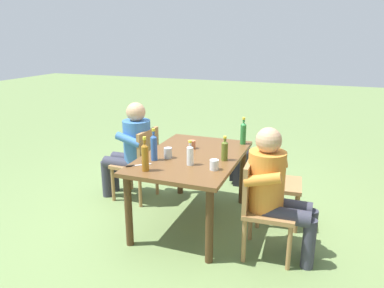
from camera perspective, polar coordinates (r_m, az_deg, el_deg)
ground_plane at (r=3.99m, az=0.00°, el=-11.96°), size 24.00×24.00×0.00m
dining_table at (r=3.72m, az=0.00°, el=-3.19°), size 1.42×0.95×0.74m
chair_near_left at (r=4.34m, az=-8.14°, el=-2.57°), size 0.47×0.47×0.87m
chair_far_right at (r=3.31m, az=10.77°, el=-9.10°), size 0.46×0.46×0.87m
chair_far_left at (r=3.89m, az=12.43°, el=-5.19°), size 0.47×0.47×0.87m
person_in_white_shirt at (r=4.35m, az=-9.45°, el=-0.29°), size 0.47×0.61×1.18m
person_in_plaid_shirt at (r=3.23m, az=12.86°, el=-6.64°), size 0.47×0.61×1.18m
bottle_blue at (r=3.53m, az=-5.98°, el=-0.42°), size 0.06×0.06×0.32m
bottle_olive at (r=3.52m, az=5.13°, el=-0.94°), size 0.06×0.06×0.24m
bottle_amber at (r=3.26m, az=-7.35°, el=-1.92°), size 0.06×0.06×0.32m
bottle_clear at (r=3.39m, az=-0.30°, el=-1.66°), size 0.06×0.06×0.24m
bottle_green at (r=4.07m, az=8.03°, el=1.78°), size 0.06×0.06×0.30m
cup_glass at (r=3.29m, az=3.48°, el=-3.27°), size 0.08×0.08×0.09m
cup_steel at (r=3.60m, az=-3.78°, el=-1.40°), size 0.08×0.08×0.11m
cup_terracotta at (r=3.89m, az=-0.04°, el=-0.08°), size 0.08×0.08×0.09m
table_knife at (r=3.44m, az=-8.67°, el=-3.32°), size 0.17×0.20×0.01m
backpack_by_near_side at (r=4.90m, az=7.71°, el=-3.66°), size 0.30×0.23×0.45m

